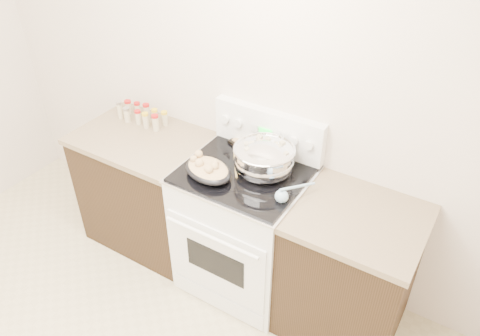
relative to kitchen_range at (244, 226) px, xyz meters
The scene contains 9 objects.
counter_left 0.83m from the kitchen_range, behind, with size 0.93×0.67×0.92m.
counter_right 0.73m from the kitchen_range, ahead, with size 0.73×0.67×0.92m.
kitchen_range is the anchor object (origin of this frame).
mixing_bowl 0.55m from the kitchen_range, 31.39° to the left, with size 0.45×0.45×0.22m.
roasting_pan 0.55m from the kitchen_range, 136.06° to the right, with size 0.38×0.31×0.12m.
baking_sheet 0.54m from the kitchen_range, 93.32° to the left, with size 0.50×0.43×0.06m.
wooden_spoon 0.48m from the kitchen_range, 165.56° to the right, with size 0.17×0.24×0.04m.
blue_ladle 0.60m from the kitchen_range, 20.05° to the right, with size 0.15×0.25×0.10m.
spice_jars 1.09m from the kitchen_range, behind, with size 0.38×0.16×0.13m.
Camera 1 is at (1.54, -0.55, 2.62)m, focal length 35.00 mm.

